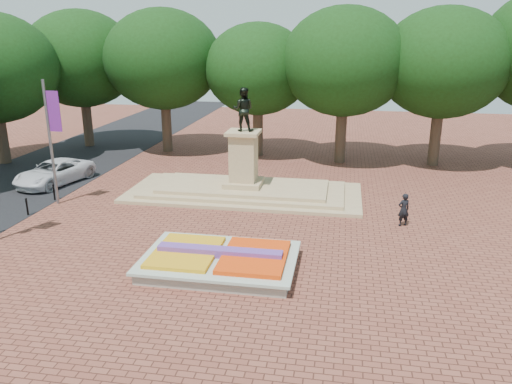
{
  "coord_description": "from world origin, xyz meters",
  "views": [
    {
      "loc": [
        5.75,
        -20.23,
        9.28
      ],
      "look_at": [
        1.85,
        1.79,
        2.2
      ],
      "focal_mm": 35.0,
      "sensor_mm": 36.0,
      "label": 1
    }
  ],
  "objects_px": {
    "flower_bed": "(220,260)",
    "pedestrian": "(404,210)",
    "monument": "(244,181)",
    "van": "(54,172)"
  },
  "relations": [
    {
      "from": "pedestrian",
      "to": "van",
      "type": "bearing_deg",
      "value": -33.47
    },
    {
      "from": "flower_bed",
      "to": "pedestrian",
      "type": "xyz_separation_m",
      "value": [
        7.93,
        6.35,
        0.48
      ]
    },
    {
      "from": "flower_bed",
      "to": "van",
      "type": "distance_m",
      "value": 16.92
    },
    {
      "from": "monument",
      "to": "van",
      "type": "bearing_deg",
      "value": 179.5
    },
    {
      "from": "van",
      "to": "monument",
      "type": "bearing_deg",
      "value": 13.37
    },
    {
      "from": "flower_bed",
      "to": "pedestrian",
      "type": "distance_m",
      "value": 10.17
    },
    {
      "from": "monument",
      "to": "flower_bed",
      "type": "bearing_deg",
      "value": -84.13
    },
    {
      "from": "van",
      "to": "pedestrian",
      "type": "distance_m",
      "value": 21.81
    },
    {
      "from": "flower_bed",
      "to": "monument",
      "type": "bearing_deg",
      "value": 95.87
    },
    {
      "from": "flower_bed",
      "to": "pedestrian",
      "type": "bearing_deg",
      "value": 38.72
    }
  ]
}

